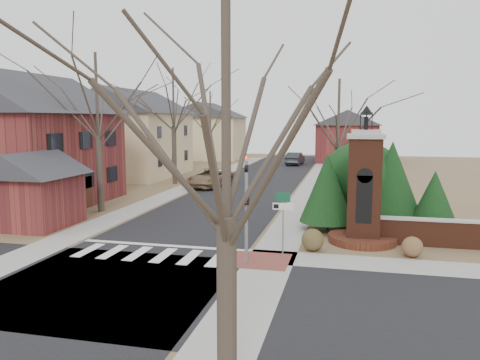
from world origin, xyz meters
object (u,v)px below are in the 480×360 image
(brick_gate_monument, at_px, (364,198))
(distant_car, at_px, (295,159))
(sign_post, at_px, (283,211))
(pickup_truck, at_px, (210,178))
(traffic_signal_pole, at_px, (246,201))

(brick_gate_monument, bearing_deg, distant_car, 101.23)
(sign_post, relative_size, pickup_truck, 0.49)
(traffic_signal_pole, distance_m, pickup_truck, 21.95)
(distant_car, bearing_deg, brick_gate_monument, 105.56)
(brick_gate_monument, distance_m, distant_car, 38.01)
(brick_gate_monument, distance_m, pickup_truck, 20.34)
(pickup_truck, xyz_separation_m, distant_car, (5.00, 21.20, 0.02))
(sign_post, bearing_deg, distant_car, 95.66)
(traffic_signal_pole, relative_size, sign_post, 1.64)
(pickup_truck, relative_size, distant_car, 1.16)
(traffic_signal_pole, height_order, distant_car, traffic_signal_pole)
(brick_gate_monument, height_order, distant_car, brick_gate_monument)
(traffic_signal_pole, distance_m, brick_gate_monument, 6.47)
(traffic_signal_pole, relative_size, brick_gate_monument, 0.69)
(traffic_signal_pole, distance_m, sign_post, 2.02)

